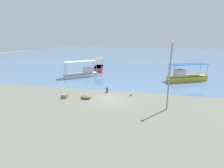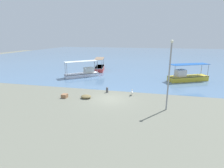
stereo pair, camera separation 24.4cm
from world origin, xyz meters
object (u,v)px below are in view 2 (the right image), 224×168
fishing_boat_center (187,77)px  pelican (132,92)px  cargo_crate (65,96)px  net_pile (86,97)px  lamp_post (169,73)px  fishing_boat_far_right (100,68)px  fishing_boat_near_right (83,73)px  mooring_bollard (107,90)px

fishing_boat_center → pelican: (-7.63, -9.01, -0.31)m
fishing_boat_center → cargo_crate: size_ratio=10.28×
fishing_boat_center → net_pile: size_ratio=5.48×
lamp_post → net_pile: size_ratio=5.52×
net_pile → cargo_crate: cargo_crate is taller
pelican → lamp_post: size_ratio=0.12×
fishing_boat_far_right → fishing_boat_center: (16.13, -5.40, 0.13)m
lamp_post → net_pile: lamp_post is taller
fishing_boat_center → fishing_boat_near_right: fishing_boat_near_right is taller
fishing_boat_center → net_pile: 16.95m
fishing_boat_far_right → lamp_post: (12.25, -17.98, 3.09)m
mooring_bollard → net_pile: bearing=-125.0°
fishing_boat_far_right → lamp_post: 21.97m
lamp_post → cargo_crate: lamp_post is taller
fishing_boat_far_right → fishing_boat_near_right: 6.37m
fishing_boat_far_right → fishing_boat_near_right: fishing_boat_near_right is taller
pelican → mooring_bollard: pelican is taller
fishing_boat_center → pelican: size_ratio=8.14×
fishing_boat_near_right → fishing_boat_far_right: bearing=80.0°
net_pile → fishing_boat_near_right: bearing=113.8°
fishing_boat_center → cargo_crate: fishing_boat_center is taller
fishing_boat_far_right → net_pile: (3.50, -16.70, -0.37)m
pelican → net_pile: 5.50m
fishing_boat_near_right → net_pile: (4.60, -10.43, -0.43)m
fishing_boat_center → pelican: fishing_boat_center is taller
fishing_boat_far_right → fishing_boat_center: bearing=-18.5°
fishing_boat_center → net_pile: (-12.63, -11.29, -0.49)m
fishing_boat_far_right → pelican: bearing=-59.5°
fishing_boat_near_right → pelican: fishing_boat_near_right is taller
net_pile → cargo_crate: bearing=-171.1°
net_pile → mooring_bollard: bearing=55.0°
pelican → cargo_crate: 7.95m
net_pile → fishing_boat_far_right: bearing=101.8°
pelican → mooring_bollard: 3.20m
pelican → cargo_crate: pelican is taller
fishing_boat_far_right → net_pile: 17.06m
fishing_boat_near_right → cargo_crate: (2.12, -10.82, -0.41)m
pelican → net_pile: bearing=-155.4°
lamp_post → net_pile: 9.50m
fishing_boat_center → lamp_post: 13.49m
mooring_bollard → fishing_boat_far_right: bearing=110.7°
fishing_boat_far_right → fishing_boat_center: 17.01m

